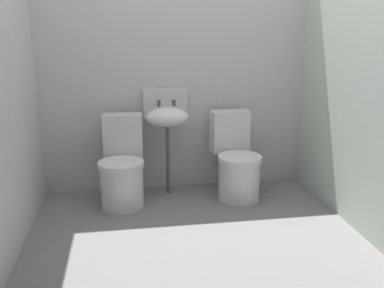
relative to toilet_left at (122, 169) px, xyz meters
name	(u,v)px	position (x,y,z in m)	size (l,w,h in m)	color
ground_plane	(199,253)	(0.53, -0.93, -0.36)	(2.95, 2.96, 0.08)	slate
wall_back	(175,63)	(0.53, 0.40, 0.90)	(2.95, 0.10, 2.44)	#BABBB5
wall_right	(378,74)	(1.86, -0.83, 0.90)	(0.10, 2.76, 2.44)	#B4C1B4
toilet_left	(122,169)	(0.00, 0.00, 0.00)	(0.44, 0.62, 0.78)	silver
toilet_right	(236,163)	(1.05, 0.00, 0.00)	(0.43, 0.62, 0.78)	silver
sink	(167,116)	(0.43, 0.19, 0.43)	(0.42, 0.35, 0.99)	#4B4B58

